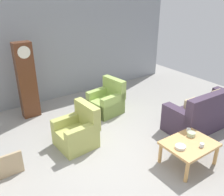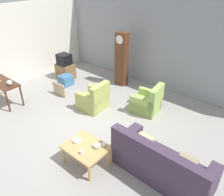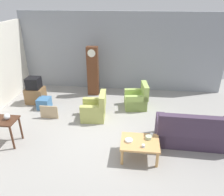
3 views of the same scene
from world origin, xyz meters
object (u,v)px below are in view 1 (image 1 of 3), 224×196
at_px(armchair_olive_far, 107,102).
at_px(coffee_table_wood, 189,146).
at_px(grandfather_clock, 27,81).
at_px(cup_blue_rimmed, 202,145).
at_px(armchair_olive_near, 77,133).
at_px(couch_floral, 206,113).
at_px(bowl_white_stacked, 180,147).
at_px(framed_picture_leaning, 6,166).
at_px(cup_white_porcelain, 189,130).
at_px(bowl_shallow_green, 191,134).

relative_size(armchair_olive_far, coffee_table_wood, 0.96).
height_order(grandfather_clock, cup_blue_rimmed, grandfather_clock).
bearing_deg(armchair_olive_near, coffee_table_wood, -50.08).
height_order(couch_floral, bowl_white_stacked, couch_floral).
bearing_deg(coffee_table_wood, armchair_olive_far, 91.97).
height_order(framed_picture_leaning, cup_white_porcelain, cup_white_porcelain).
relative_size(armchair_olive_near, cup_white_porcelain, 10.87).
distance_m(cup_white_porcelain, bowl_white_stacked, 0.64).
bearing_deg(cup_white_porcelain, armchair_olive_near, 139.98).
bearing_deg(coffee_table_wood, armchair_olive_near, 129.92).
distance_m(armchair_olive_far, bowl_shallow_green, 2.60).
height_order(couch_floral, armchair_olive_far, couch_floral).
height_order(armchair_olive_far, coffee_table_wood, armchair_olive_far).
height_order(grandfather_clock, bowl_white_stacked, grandfather_clock).
bearing_deg(bowl_white_stacked, framed_picture_leaning, 149.35).
height_order(cup_white_porcelain, bowl_white_stacked, cup_white_porcelain).
xyz_separation_m(couch_floral, cup_white_porcelain, (-1.21, -0.43, 0.16)).
bearing_deg(grandfather_clock, armchair_olive_far, -28.91).
bearing_deg(armchair_olive_far, grandfather_clock, 151.09).
xyz_separation_m(armchair_olive_far, bowl_shallow_green, (0.31, -2.57, 0.21)).
relative_size(coffee_table_wood, framed_picture_leaning, 1.60).
distance_m(armchair_olive_far, coffee_table_wood, 2.72).
xyz_separation_m(framed_picture_leaning, bowl_shallow_green, (3.21, -1.46, 0.29)).
height_order(armchair_olive_near, coffee_table_wood, armchair_olive_near).
xyz_separation_m(cup_white_porcelain, bowl_white_stacked, (-0.57, -0.29, -0.01)).
height_order(coffee_table_wood, bowl_shallow_green, bowl_shallow_green).
xyz_separation_m(framed_picture_leaning, bowl_white_stacked, (2.72, -1.61, 0.27)).
height_order(armchair_olive_near, bowl_white_stacked, armchair_olive_near).
relative_size(armchair_olive_far, bowl_white_stacked, 4.69).
relative_size(cup_blue_rimmed, bowl_shallow_green, 0.50).
height_order(cup_blue_rimmed, bowl_shallow_green, bowl_shallow_green).
relative_size(armchair_olive_far, bowl_shallow_green, 5.68).
height_order(couch_floral, armchair_olive_near, couch_floral).
distance_m(couch_floral, cup_white_porcelain, 1.29).
bearing_deg(cup_white_porcelain, framed_picture_leaning, 158.07).
relative_size(coffee_table_wood, bowl_shallow_green, 5.92).
bearing_deg(armchair_olive_near, bowl_white_stacked, -55.94).
relative_size(armchair_olive_near, bowl_shallow_green, 5.68).
xyz_separation_m(couch_floral, grandfather_clock, (-3.39, 3.00, 0.64)).
bearing_deg(couch_floral, armchair_olive_far, 128.55).
bearing_deg(framed_picture_leaning, armchair_olive_near, 6.15).
distance_m(couch_floral, bowl_white_stacked, 1.93).
bearing_deg(cup_blue_rimmed, couch_floral, 32.55).
xyz_separation_m(couch_floral, bowl_shallow_green, (-1.29, -0.56, 0.16)).
xyz_separation_m(cup_white_porcelain, cup_blue_rimmed, (-0.22, -0.48, -0.00)).
distance_m(framed_picture_leaning, cup_blue_rimmed, 3.58).
xyz_separation_m(armchair_olive_far, cup_blue_rimmed, (0.17, -2.92, 0.20)).
distance_m(couch_floral, grandfather_clock, 4.57).
relative_size(cup_blue_rimmed, bowl_white_stacked, 0.41).
bearing_deg(bowl_shallow_green, cup_white_porcelain, 58.35).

